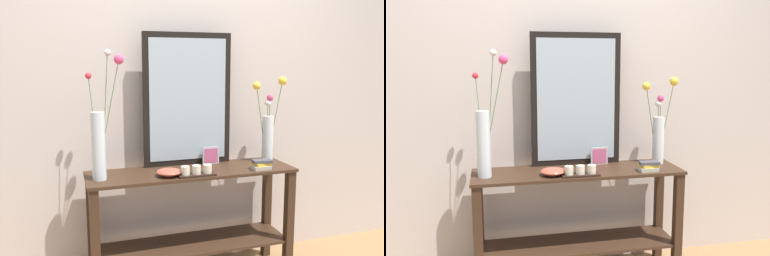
# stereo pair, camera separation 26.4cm
# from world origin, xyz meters

# --- Properties ---
(wall_back) EXTENTS (6.40, 0.08, 2.70)m
(wall_back) POSITION_xyz_m (0.00, 0.32, 1.35)
(wall_back) COLOR beige
(wall_back) RESTS_ON ground
(console_table) EXTENTS (1.39, 0.40, 0.78)m
(console_table) POSITION_xyz_m (0.00, 0.00, 0.49)
(console_table) COLOR #382316
(console_table) RESTS_ON ground
(mirror_leaning) EXTENTS (0.63, 0.03, 0.92)m
(mirror_leaning) POSITION_xyz_m (0.02, 0.17, 1.24)
(mirror_leaning) COLOR black
(mirror_leaning) RESTS_ON console_table
(tall_vase_left) EXTENTS (0.22, 0.17, 0.79)m
(tall_vase_left) POSITION_xyz_m (-0.60, -0.03, 1.04)
(tall_vase_left) COLOR silver
(tall_vase_left) RESTS_ON console_table
(vase_right) EXTENTS (0.27, 0.09, 0.61)m
(vase_right) POSITION_xyz_m (0.60, 0.07, 1.03)
(vase_right) COLOR silver
(vase_right) RESTS_ON console_table
(candle_tray) EXTENTS (0.24, 0.09, 0.07)m
(candle_tray) POSITION_xyz_m (-0.01, -0.14, 0.81)
(candle_tray) COLOR black
(candle_tray) RESTS_ON console_table
(picture_frame_small) EXTENTS (0.12, 0.01, 0.12)m
(picture_frame_small) POSITION_xyz_m (0.18, 0.12, 0.84)
(picture_frame_small) COLOR #B7B2AD
(picture_frame_small) RESTS_ON console_table
(decorative_bowl) EXTENTS (0.16, 0.16, 0.05)m
(decorative_bowl) POSITION_xyz_m (-0.18, -0.09, 0.81)
(decorative_bowl) COLOR #B24C38
(decorative_bowl) RESTS_ON console_table
(book_stack) EXTENTS (0.14, 0.11, 0.06)m
(book_stack) POSITION_xyz_m (0.46, -0.12, 0.81)
(book_stack) COLOR #B2A893
(book_stack) RESTS_ON console_table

